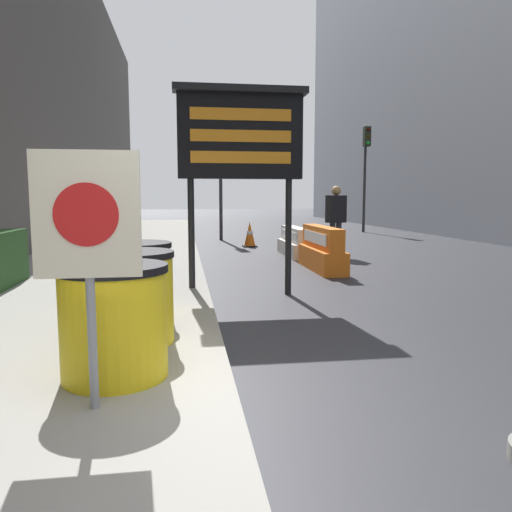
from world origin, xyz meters
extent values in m
plane|color=#2D2D33|center=(0.00, 0.00, 0.00)|extent=(120.00, 120.00, 0.00)
cube|color=#4C4742|center=(-4.29, 9.80, 5.56)|extent=(0.40, 50.40, 11.12)
cylinder|color=yellow|center=(-0.92, 0.80, 0.57)|extent=(0.82, 0.82, 0.83)
cylinder|color=black|center=(-0.92, 0.80, 1.01)|extent=(0.85, 0.85, 0.06)
cylinder|color=yellow|center=(-0.89, 1.75, 0.57)|extent=(0.82, 0.82, 0.83)
cylinder|color=black|center=(-0.89, 1.75, 1.01)|extent=(0.85, 0.85, 0.06)
cylinder|color=yellow|center=(-0.93, 2.70, 0.57)|extent=(0.82, 0.82, 0.83)
cylinder|color=black|center=(-0.93, 2.70, 1.01)|extent=(0.85, 0.85, 0.06)
cylinder|color=gray|center=(-0.98, 0.22, 0.80)|extent=(0.06, 0.06, 1.30)
cube|color=beige|center=(-0.98, 0.20, 1.45)|extent=(0.68, 0.04, 0.81)
cylinder|color=red|center=(-0.98, 0.17, 1.45)|extent=(0.41, 0.01, 0.41)
cylinder|color=black|center=(-0.25, 4.61, 0.92)|extent=(0.10, 0.10, 1.83)
cylinder|color=black|center=(1.28, 4.61, 0.92)|extent=(0.10, 0.10, 1.83)
cube|color=black|center=(0.52, 4.61, 2.47)|extent=(1.91, 0.24, 1.27)
cube|color=black|center=(0.52, 4.54, 3.15)|extent=(2.03, 0.34, 0.10)
cube|color=orange|center=(0.52, 4.48, 2.79)|extent=(1.53, 0.02, 0.18)
cube|color=orange|center=(0.52, 4.48, 2.47)|extent=(1.53, 0.02, 0.18)
cube|color=orange|center=(0.52, 4.48, 2.15)|extent=(1.53, 0.02, 0.18)
cube|color=orange|center=(2.56, 7.18, 0.23)|extent=(0.52, 2.18, 0.47)
cube|color=orange|center=(2.56, 7.18, 0.70)|extent=(0.31, 2.18, 0.47)
cube|color=white|center=(2.40, 7.18, 0.70)|extent=(0.02, 1.75, 0.23)
cube|color=silver|center=(2.56, 9.74, 0.19)|extent=(0.56, 2.13, 0.38)
cube|color=silver|center=(2.56, 9.74, 0.57)|extent=(0.34, 2.13, 0.38)
cube|color=white|center=(2.38, 9.74, 0.57)|extent=(0.02, 1.70, 0.19)
cube|color=black|center=(1.69, 12.28, 0.02)|extent=(0.44, 0.44, 0.04)
cone|color=orange|center=(1.69, 12.28, 0.41)|extent=(0.35, 0.35, 0.74)
cylinder|color=white|center=(1.69, 12.28, 0.45)|extent=(0.20, 0.20, 0.10)
cylinder|color=#2D2D30|center=(0.98, 14.84, 2.02)|extent=(0.12, 0.12, 4.05)
cube|color=#23281E|center=(0.98, 14.68, 3.63)|extent=(0.28, 0.28, 0.84)
sphere|color=#360605|center=(0.98, 14.53, 3.91)|extent=(0.15, 0.15, 0.15)
sphere|color=#392C06|center=(0.98, 14.53, 3.63)|extent=(0.15, 0.15, 0.15)
sphere|color=green|center=(0.98, 14.53, 3.35)|extent=(0.15, 0.15, 0.15)
cylinder|color=#2D2D30|center=(7.56, 18.08, 2.28)|extent=(0.12, 0.12, 4.56)
cube|color=#23281E|center=(7.56, 17.92, 4.14)|extent=(0.28, 0.28, 0.84)
sphere|color=#360605|center=(7.56, 17.77, 4.42)|extent=(0.15, 0.15, 0.15)
sphere|color=#392C06|center=(7.56, 17.77, 4.14)|extent=(0.15, 0.15, 0.15)
sphere|color=green|center=(7.56, 17.77, 3.86)|extent=(0.15, 0.15, 0.15)
cylinder|color=#333338|center=(3.49, 9.46, 0.45)|extent=(0.15, 0.15, 0.89)
cylinder|color=#333338|center=(3.66, 9.46, 0.45)|extent=(0.15, 0.15, 0.89)
cube|color=black|center=(3.58, 9.46, 1.24)|extent=(0.55, 0.44, 0.70)
sphere|color=tan|center=(3.58, 9.46, 1.72)|extent=(0.24, 0.24, 0.24)
camera|label=1|loc=(-0.37, -3.12, 1.56)|focal=35.00mm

